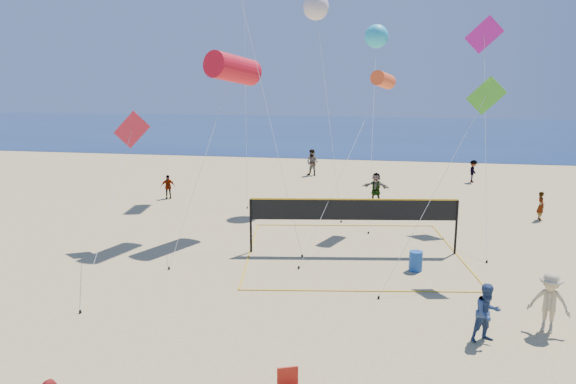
# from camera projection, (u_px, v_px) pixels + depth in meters

# --- Properties ---
(ocean) EXTENTS (140.00, 50.00, 0.03)m
(ocean) POSITION_uv_depth(u_px,v_px,m) (365.00, 131.00, 73.10)
(ocean) COLOR navy
(ocean) RESTS_ON ground
(bystander_a) EXTENTS (1.03, 0.94, 1.71)m
(bystander_a) POSITION_uv_depth(u_px,v_px,m) (487.00, 313.00, 15.73)
(bystander_a) COLOR navy
(bystander_a) RESTS_ON ground
(bystander_b) EXTENTS (1.34, 1.06, 1.82)m
(bystander_b) POSITION_uv_depth(u_px,v_px,m) (549.00, 303.00, 16.30)
(bystander_b) COLOR tan
(bystander_b) RESTS_ON ground
(far_person_0) EXTENTS (0.92, 0.64, 1.45)m
(far_person_0) POSITION_uv_depth(u_px,v_px,m) (168.00, 187.00, 33.85)
(far_person_0) COLOR gray
(far_person_0) RESTS_ON ground
(far_person_1) EXTENTS (1.69, 0.88, 1.75)m
(far_person_1) POSITION_uv_depth(u_px,v_px,m) (376.00, 187.00, 32.88)
(far_person_1) COLOR gray
(far_person_1) RESTS_ON ground
(far_person_2) EXTENTS (0.40, 0.57, 1.49)m
(far_person_2) POSITION_uv_depth(u_px,v_px,m) (541.00, 206.00, 28.85)
(far_person_2) COLOR gray
(far_person_2) RESTS_ON ground
(far_person_3) EXTENTS (1.15, 1.03, 1.94)m
(far_person_3) POSITION_uv_depth(u_px,v_px,m) (312.00, 163.00, 41.42)
(far_person_3) COLOR gray
(far_person_3) RESTS_ON ground
(far_person_4) EXTENTS (0.89, 1.14, 1.56)m
(far_person_4) POSITION_uv_depth(u_px,v_px,m) (473.00, 171.00, 38.85)
(far_person_4) COLOR gray
(far_person_4) RESTS_ON ground
(trash_barrel) EXTENTS (0.62, 0.62, 0.77)m
(trash_barrel) POSITION_uv_depth(u_px,v_px,m) (416.00, 261.00, 21.50)
(trash_barrel) COLOR #174598
(trash_barrel) RESTS_ON ground
(volleyball_net) EXTENTS (9.99, 9.87, 2.35)m
(volleyball_net) POSITION_uv_depth(u_px,v_px,m) (353.00, 216.00, 23.39)
(volleyball_net) COLOR black
(volleyball_net) RESTS_ON ground
(kite_0) EXTENTS (2.28, 7.62, 8.45)m
(kite_0) POSITION_uv_depth(u_px,v_px,m) (233.00, 69.00, 25.69)
(kite_0) COLOR red
(kite_0) RESTS_ON ground
(kite_2) EXTENTS (3.58, 8.09, 7.59)m
(kite_2) POSITION_uv_depth(u_px,v_px,m) (383.00, 80.00, 26.66)
(kite_2) COLOR #FF5422
(kite_2) RESTS_ON ground
(kite_3) EXTENTS (2.46, 7.84, 5.87)m
(kite_3) POSITION_uv_depth(u_px,v_px,m) (130.00, 137.00, 24.02)
(kite_3) COLOR red
(kite_3) RESTS_ON ground
(kite_4) EXTENTS (4.34, 4.13, 7.35)m
(kite_4) POSITION_uv_depth(u_px,v_px,m) (480.00, 108.00, 20.45)
(kite_4) COLOR green
(kite_4) RESTS_ON ground
(kite_5) EXTENTS (1.87, 7.68, 10.23)m
(kite_5) POSITION_uv_depth(u_px,v_px,m) (484.00, 44.00, 27.41)
(kite_5) COLOR #B91593
(kite_5) RESTS_ON ground
(kite_6) EXTENTS (2.80, 5.56, 11.75)m
(kite_6) POSITION_uv_depth(u_px,v_px,m) (316.00, 7.00, 31.16)
(kite_6) COLOR silver
(kite_6) RESTS_ON ground
(kite_7) EXTENTS (1.67, 9.50, 10.24)m
(kite_7) POSITION_uv_depth(u_px,v_px,m) (376.00, 36.00, 32.86)
(kite_7) COLOR #27BCDD
(kite_7) RESTS_ON ground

